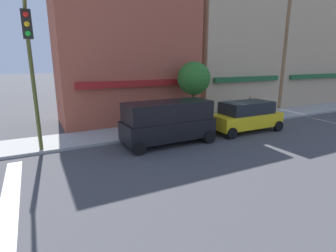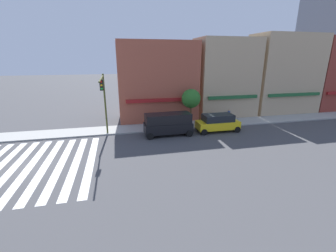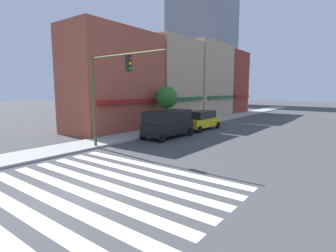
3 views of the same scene
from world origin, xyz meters
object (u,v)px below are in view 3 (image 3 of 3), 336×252
object	(u,v)px
suv_yellow	(201,120)
van_black	(168,123)
pedestrian_blue_shirt	(195,116)
street_tree	(166,98)
traffic_signal	(108,84)

from	to	relation	value
suv_yellow	van_black	bearing A→B (deg)	179.84
pedestrian_blue_shirt	van_black	bearing A→B (deg)	-41.15
suv_yellow	street_tree	xyz separation A→B (m)	(-2.24, 2.80, 2.26)
van_black	suv_yellow	bearing A→B (deg)	-0.97
street_tree	van_black	bearing A→B (deg)	-140.72
suv_yellow	pedestrian_blue_shirt	distance (m)	3.24
van_black	pedestrian_blue_shirt	xyz separation A→B (m)	(8.10, 2.15, -0.21)
suv_yellow	pedestrian_blue_shirt	xyz separation A→B (m)	(2.43, 2.15, 0.04)
van_black	suv_yellow	size ratio (longest dim) A/B	1.07
van_black	suv_yellow	world-z (taller)	van_black
traffic_signal	van_black	size ratio (longest dim) A/B	1.27
van_black	street_tree	world-z (taller)	street_tree
suv_yellow	pedestrian_blue_shirt	bearing A→B (deg)	41.29
van_black	suv_yellow	xyz separation A→B (m)	(5.66, 0.00, -0.25)
traffic_signal	pedestrian_blue_shirt	distance (m)	14.92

